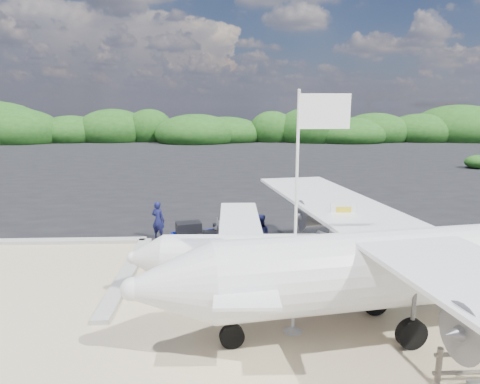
{
  "coord_description": "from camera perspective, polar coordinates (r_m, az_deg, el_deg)",
  "views": [
    {
      "loc": [
        -1.26,
        -12.41,
        5.67
      ],
      "look_at": [
        -0.48,
        5.56,
        2.0
      ],
      "focal_mm": 32.0,
      "sensor_mm": 36.0,
      "label": 1
    }
  ],
  "objects": [
    {
      "name": "aircraft_small",
      "position": [
        50.64,
        -16.81,
        4.63
      ],
      "size": [
        7.68,
        7.68,
        2.71
      ],
      "primitive_type": null,
      "rotation": [
        0.0,
        0.0,
        3.12
      ],
      "color": "#B2B2B2",
      "rests_on": "ground"
    },
    {
      "name": "crew_b",
      "position": [
        16.09,
        2.64,
        -5.9
      ],
      "size": [
        0.92,
        0.77,
        1.7
      ],
      "primitive_type": "imported",
      "rotation": [
        0.0,
        0.0,
        2.98
      ],
      "color": "#111341",
      "rests_on": "ground"
    },
    {
      "name": "crew_c",
      "position": [
        15.72,
        1.46,
        -6.33
      ],
      "size": [
        1.07,
        0.69,
        1.7
      ],
      "primitive_type": "imported",
      "rotation": [
        0.0,
        0.0,
        3.45
      ],
      "color": "#111341",
      "rests_on": "ground"
    },
    {
      "name": "flagpole",
      "position": [
        11.57,
        7.04,
        -17.92
      ],
      "size": [
        1.21,
        0.51,
        6.03
      ],
      "primitive_type": null,
      "rotation": [
        0.0,
        0.0,
        -0.0
      ],
      "color": "white",
      "rests_on": "ground"
    },
    {
      "name": "asphalt_apron",
      "position": [
        42.81,
        -0.76,
        3.93
      ],
      "size": [
        90.0,
        50.0,
        0.04
      ],
      "primitive_type": null,
      "color": "#B2B2B2",
      "rests_on": "ground"
    },
    {
      "name": "aircraft_large",
      "position": [
        36.37,
        28.89,
        1.13
      ],
      "size": [
        19.4,
        19.4,
        5.09
      ],
      "primitive_type": null,
      "rotation": [
        0.0,
        0.0,
        3.3
      ],
      "color": "#B2B2B2",
      "rests_on": "ground"
    },
    {
      "name": "signboard",
      "position": [
        12.81,
        9.32,
        -14.91
      ],
      "size": [
        1.6,
        0.26,
        1.31
      ],
      "primitive_type": null,
      "rotation": [
        0.0,
        0.0,
        0.07
      ],
      "color": "#5C231A",
      "rests_on": "ground"
    },
    {
      "name": "vegetation_band",
      "position": [
        67.66,
        -1.4,
        6.74
      ],
      "size": [
        124.0,
        8.0,
        4.4
      ],
      "primitive_type": null,
      "color": "#B2B2B2",
      "rests_on": "ground"
    },
    {
      "name": "baggage_cart",
      "position": [
        15.8,
        -4.25,
        -9.53
      ],
      "size": [
        2.98,
        2.14,
        1.34
      ],
      "primitive_type": null,
      "rotation": [
        0.0,
        0.0,
        0.25
      ],
      "color": "#0E23D9",
      "rests_on": "ground"
    },
    {
      "name": "ground",
      "position": [
        13.7,
        3.09,
        -12.93
      ],
      "size": [
        160.0,
        160.0,
        0.0
      ],
      "primitive_type": "plane",
      "color": "beige"
    },
    {
      "name": "crew_a",
      "position": [
        18.66,
        -10.85,
        -3.71
      ],
      "size": [
        0.72,
        0.61,
        1.66
      ],
      "primitive_type": "imported",
      "rotation": [
        0.0,
        0.0,
        2.71
      ],
      "color": "#111341",
      "rests_on": "ground"
    }
  ]
}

